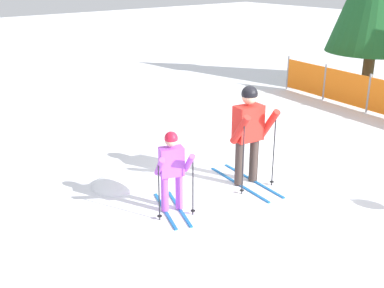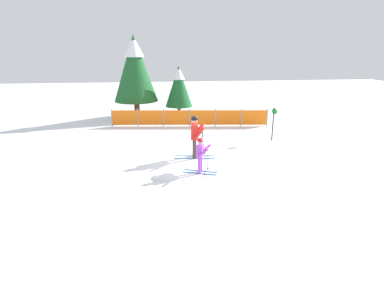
% 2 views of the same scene
% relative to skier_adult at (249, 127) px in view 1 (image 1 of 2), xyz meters
% --- Properties ---
extents(ground_plane, '(60.00, 60.00, 0.00)m').
position_rel_skier_adult_xyz_m(ground_plane, '(0.06, 0.09, -0.99)').
color(ground_plane, white).
extents(skier_adult, '(1.61, 0.75, 1.67)m').
position_rel_skier_adult_xyz_m(skier_adult, '(0.00, 0.00, 0.00)').
color(skier_adult, '#1966B2').
rests_on(skier_adult, ground_plane).
extents(skier_child, '(1.18, 0.69, 1.24)m').
position_rel_skier_adult_xyz_m(skier_child, '(-0.01, -1.54, -0.26)').
color(skier_child, '#1966B2').
rests_on(skier_child, ground_plane).
extents(snow_mound, '(0.78, 0.66, 0.31)m').
position_rel_skier_adult_xyz_m(snow_mound, '(-1.27, -1.82, -0.99)').
color(snow_mound, white).
rests_on(snow_mound, ground_plane).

